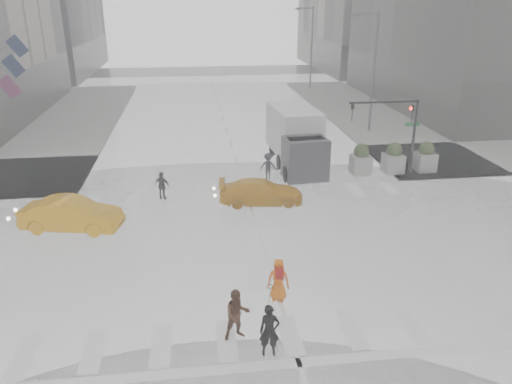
{
  "coord_description": "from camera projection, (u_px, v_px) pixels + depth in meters",
  "views": [
    {
      "loc": [
        -2.75,
        -18.69,
        9.87
      ],
      "look_at": [
        -0.03,
        2.0,
        1.72
      ],
      "focal_mm": 35.0,
      "sensor_mm": 36.0,
      "label": 1
    }
  ],
  "objects": [
    {
      "name": "pedestrian_far_b",
      "position": [
        268.0,
        166.0,
        28.88
      ],
      "size": [
        1.1,
        0.76,
        1.55
      ],
      "primitive_type": "imported",
      "rotation": [
        0.0,
        0.0,
        2.91
      ],
      "color": "black",
      "rests_on": "ground"
    },
    {
      "name": "planter_east",
      "position": [
        426.0,
        157.0,
        29.74
      ],
      "size": [
        1.1,
        1.1,
        1.8
      ],
      "color": "gray",
      "rests_on": "ground"
    },
    {
      "name": "pedestrian_brown",
      "position": [
        237.0,
        315.0,
        15.23
      ],
      "size": [
        0.93,
        0.79,
        1.68
      ],
      "primitive_type": "imported",
      "rotation": [
        0.0,
        0.0,
        0.21
      ],
      "color": "#3E2416",
      "rests_on": "ground"
    },
    {
      "name": "pedestrian_far_a",
      "position": [
        162.0,
        186.0,
        25.9
      ],
      "size": [
        1.01,
        0.83,
        1.5
      ],
      "primitive_type": "imported",
      "rotation": [
        0.0,
        0.0,
        2.75
      ],
      "color": "black",
      "rests_on": "ground"
    },
    {
      "name": "planter_west",
      "position": [
        361.0,
        160.0,
        29.25
      ],
      "size": [
        1.1,
        1.1,
        1.8
      ],
      "color": "gray",
      "rests_on": "ground"
    },
    {
      "name": "street_lamp_near",
      "position": [
        372.0,
        68.0,
        37.33
      ],
      "size": [
        2.15,
        0.22,
        9.0
      ],
      "color": "#59595B",
      "rests_on": "ground"
    },
    {
      "name": "pedestrian_orange",
      "position": [
        278.0,
        280.0,
        17.19
      ],
      "size": [
        0.87,
        0.68,
        1.57
      ],
      "rotation": [
        0.0,
        0.0,
        -0.26
      ],
      "color": "orange",
      "rests_on": "ground"
    },
    {
      "name": "sidewalk_ne",
      "position": [
        473.0,
        129.0,
        39.69
      ],
      "size": [
        35.0,
        35.0,
        0.15
      ],
      "primitive_type": "cube",
      "color": "gray",
      "rests_on": "ground"
    },
    {
      "name": "road_markings",
      "position": [
        263.0,
        246.0,
        21.18
      ],
      "size": [
        18.0,
        48.0,
        0.01
      ],
      "primitive_type": null,
      "color": "silver",
      "rests_on": "ground"
    },
    {
      "name": "traffic_signal_pole",
      "position": [
        399.0,
        122.0,
        28.5
      ],
      "size": [
        4.45,
        0.42,
        4.5
      ],
      "color": "black",
      "rests_on": "ground"
    },
    {
      "name": "taxi_rear",
      "position": [
        261.0,
        192.0,
        25.46
      ],
      "size": [
        3.91,
        2.05,
        1.24
      ],
      "primitive_type": "imported",
      "rotation": [
        0.0,
        0.0,
        1.49
      ],
      "color": "orange",
      "rests_on": "ground"
    },
    {
      "name": "pedestrian_black",
      "position": [
        270.0,
        308.0,
        14.22
      ],
      "size": [
        1.04,
        1.06,
        2.43
      ],
      "rotation": [
        0.0,
        0.0,
        -0.09
      ],
      "color": "black",
      "rests_on": "ground"
    },
    {
      "name": "taxi_mid",
      "position": [
        71.0,
        215.0,
        22.48
      ],
      "size": [
        4.71,
        2.5,
        1.48
      ],
      "primitive_type": "imported",
      "rotation": [
        0.0,
        0.0,
        1.35
      ],
      "color": "orange",
      "rests_on": "ground"
    },
    {
      "name": "flag_cluster",
      "position": [
        9.0,
        63.0,
        34.38
      ],
      "size": [
        2.87,
        3.06,
        4.69
      ],
      "color": "#59595B",
      "rests_on": "ground"
    },
    {
      "name": "planter_mid",
      "position": [
        393.0,
        159.0,
        29.49
      ],
      "size": [
        1.1,
        1.1,
        1.8
      ],
      "color": "gray",
      "rests_on": "ground"
    },
    {
      "name": "ground",
      "position": [
        263.0,
        247.0,
        21.19
      ],
      "size": [
        120.0,
        120.0,
        0.0
      ],
      "primitive_type": "plane",
      "color": "black",
      "rests_on": "ground"
    },
    {
      "name": "street_lamp_far",
      "position": [
        310.0,
        45.0,
        55.8
      ],
      "size": [
        2.15,
        0.22,
        9.0
      ],
      "color": "#59595B",
      "rests_on": "ground"
    },
    {
      "name": "box_truck",
      "position": [
        297.0,
        138.0,
        30.49
      ],
      "size": [
        2.49,
        6.63,
        3.52
      ],
      "rotation": [
        0.0,
        0.0,
        0.08
      ],
      "color": "silver",
      "rests_on": "ground"
    }
  ]
}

